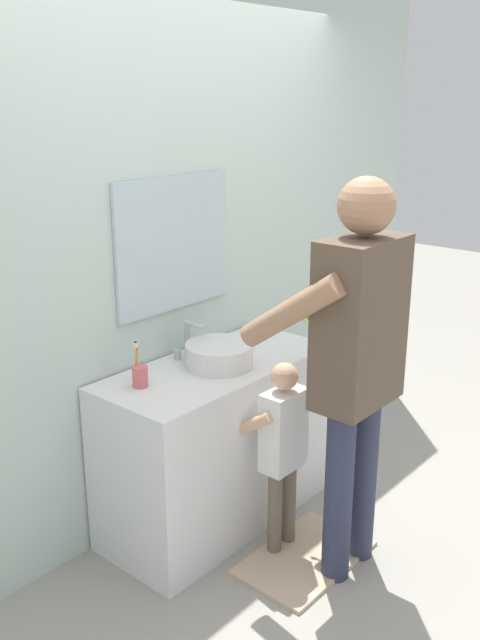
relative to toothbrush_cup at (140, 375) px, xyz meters
The scene contains 9 objects.
ground_plane 1.05m from the toothbrush_cup, 42.74° to the right, with size 14.00×14.00×0.00m, color #9E998E.
back_wall 0.66m from the toothbrush_cup, 30.13° to the left, with size 4.40×0.10×2.70m.
vanity_cabinet 0.63m from the toothbrush_cup, 11.06° to the right, with size 1.21×0.54×0.84m, color white.
sink_basin 0.42m from the toothbrush_cup, 13.71° to the right, with size 0.32×0.32×0.11m.
faucet 0.42m from the toothbrush_cup, 13.63° to the left, with size 0.18×0.14×0.18m.
toothbrush_cup is the anchor object (origin of this frame).
bath_mat 1.16m from the toothbrush_cup, 56.85° to the right, with size 0.64×0.40×0.02m, color #CCAD8E.
child_toddler 0.71m from the toothbrush_cup, 49.45° to the right, with size 0.29×0.29×0.95m.
adult_parent 0.95m from the toothbrush_cup, 56.60° to the right, with size 0.55×0.58×1.77m.
Camera 1 is at (-2.30, -1.83, 2.07)m, focal length 39.43 mm.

